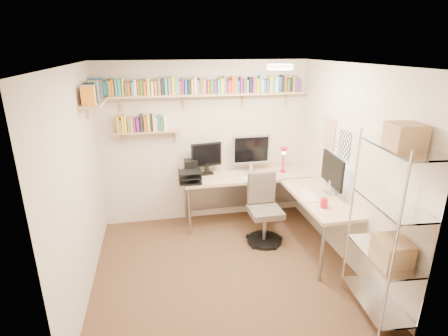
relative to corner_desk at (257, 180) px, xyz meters
The scene contains 6 objects.
ground 1.40m from the corner_desk, 127.36° to the right, with size 3.20×3.20×0.00m, color #4B3320.
room_shell 1.38m from the corner_desk, 127.21° to the right, with size 3.24×3.04×2.52m.
wall_shelves 1.71m from the corner_desk, 161.37° to the left, with size 3.12×1.09×0.80m.
corner_desk is the anchor object (origin of this frame).
office_chair 0.52m from the corner_desk, 90.31° to the right, with size 0.52×0.53×1.00m.
wire_rack 2.21m from the corner_desk, 70.75° to the right, with size 0.48×0.86×2.04m.
Camera 1 is at (-0.75, -3.74, 2.68)m, focal length 28.00 mm.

